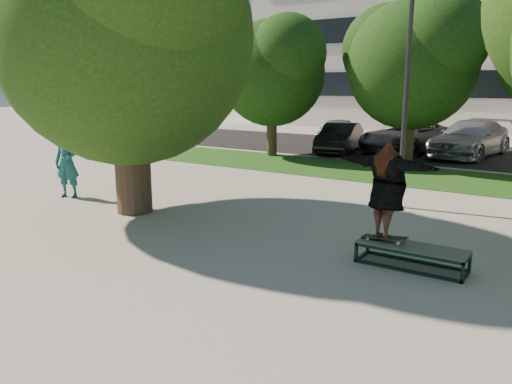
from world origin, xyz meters
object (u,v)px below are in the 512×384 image
Objects in this scene: bystander at (67,162)px; car_dark at (340,138)px; car_silver_b at (470,139)px; car_silver_a at (337,131)px; tree_left at (125,21)px; lamppost at (407,79)px; car_grey at (406,136)px; grind_box at (411,256)px.

bystander is 0.48× the size of car_dark.
bystander is 16.23m from car_silver_b.
car_dark reaches higher than car_silver_a.
bystander is (-2.59, 0.03, -3.46)m from tree_left.
lamppost is 3.18× the size of bystander.
lamppost is 10.91m from car_grey.
car_silver_b is (5.09, 2.01, 0.10)m from car_dark.
lamppost is 1.16× the size of car_grey.
car_silver_b is at bearing 17.70° from car_grey.
lamppost reaches higher than car_dark.
lamppost is at bearing 6.37° from bystander.
tree_left is 12.97m from car_dark.
car_silver_a reaches higher than grind_box.
bystander is at bearing -98.03° from car_grey.
bystander reaches higher than car_grey.
car_dark is at bearing -73.52° from car_silver_a.
tree_left is at bearing -20.49° from bystander.
grind_box is at bearing -61.40° from car_grey.
grind_box is 0.34× the size of car_grey.
grind_box is 0.94× the size of bystander.
tree_left is 4.32m from bystander.
grind_box is at bearing -71.87° from car_silver_a.
lamppost is 3.39× the size of grind_box.
car_silver_b is (6.54, -0.82, 0.10)m from car_silver_a.
bystander is at bearing 179.01° from grind_box.
car_dark is at bearing 119.07° from grind_box.
bystander is (-9.38, 0.16, 0.77)m from grind_box.
lamppost is 10.41m from car_dark.
car_grey is (3.91, -1.12, 0.07)m from car_silver_a.
tree_left is at bearing 178.89° from grind_box.
car_dark is at bearing -134.25° from car_grey.
car_grey is 1.00× the size of car_silver_b.
car_grey is (-3.00, 10.21, -2.42)m from lamppost.
car_grey is (2.29, 14.11, -3.69)m from tree_left.
grind_box is (6.79, -0.13, -4.23)m from tree_left.
lamppost is at bearing -78.72° from car_silver_b.
grind_box is 14.95m from car_grey.
car_silver_a is 0.97× the size of car_dark.
car_silver_a is 0.74× the size of car_grey.
tree_left is at bearing -143.58° from lamppost.
bystander reaches higher than grind_box.
grind_box is 0.47× the size of car_silver_a.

